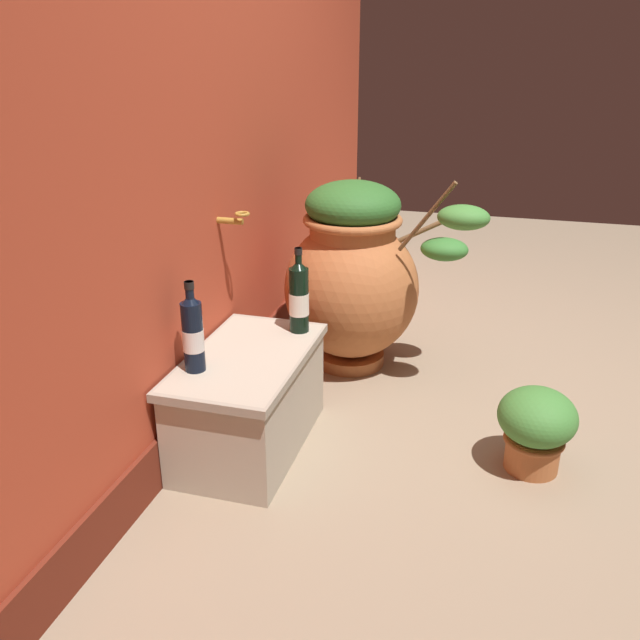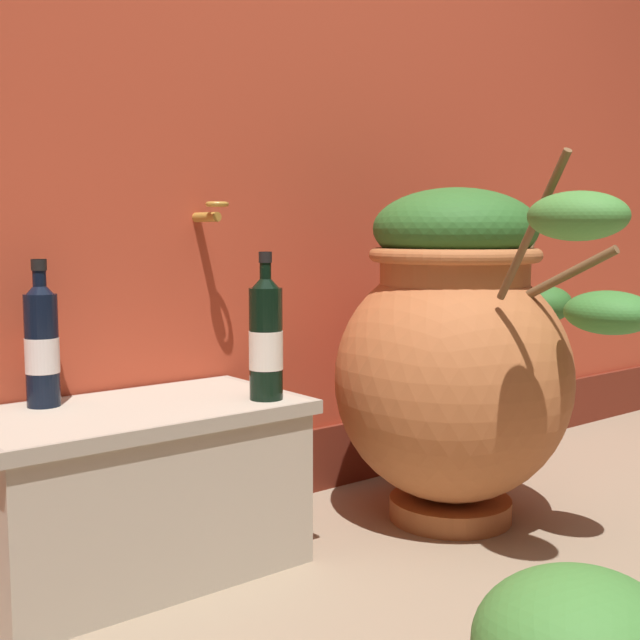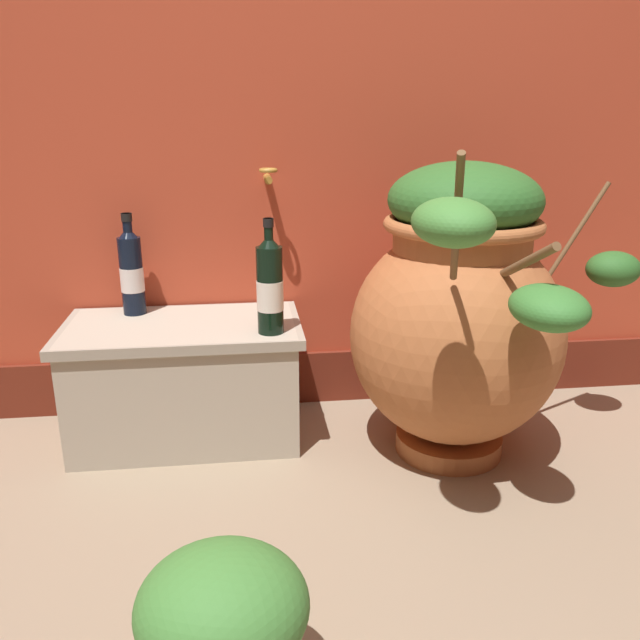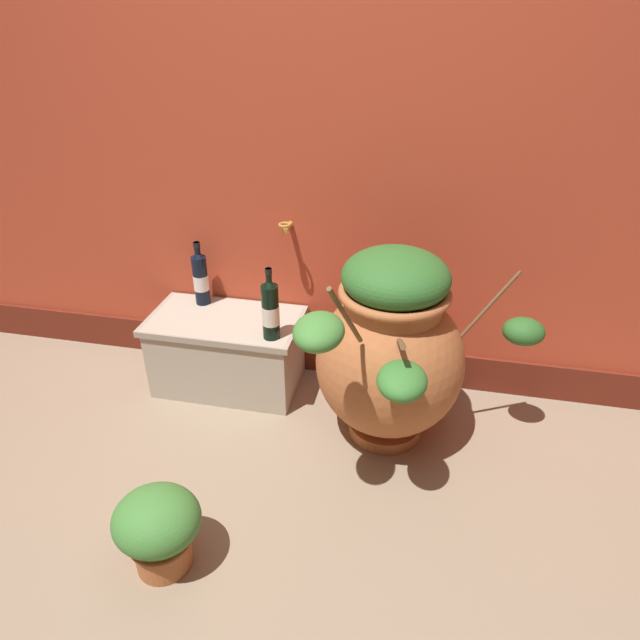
{
  "view_description": "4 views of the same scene",
  "coord_description": "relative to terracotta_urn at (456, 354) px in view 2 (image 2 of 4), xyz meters",
  "views": [
    {
      "loc": [
        -2.41,
        0.06,
        1.39
      ],
      "look_at": [
        -0.06,
        0.73,
        0.38
      ],
      "focal_mm": 37.72,
      "sensor_mm": 36.0,
      "label": 1
    },
    {
      "loc": [
        -1.18,
        -0.69,
        0.74
      ],
      "look_at": [
        0.05,
        0.85,
        0.53
      ],
      "focal_mm": 45.66,
      "sensor_mm": 36.0,
      "label": 2
    },
    {
      "loc": [
        -0.24,
        -0.98,
        0.97
      ],
      "look_at": [
        -0.01,
        0.82,
        0.39
      ],
      "focal_mm": 36.26,
      "sensor_mm": 36.0,
      "label": 3
    },
    {
      "loc": [
        0.47,
        -1.18,
        1.64
      ],
      "look_at": [
        0.03,
        0.9,
        0.41
      ],
      "focal_mm": 30.97,
      "sensor_mm": 36.0,
      "label": 4
    }
  ],
  "objects": [
    {
      "name": "back_wall",
      "position": [
        -0.36,
        0.51,
        0.86
      ],
      "size": [
        4.4,
        0.33,
        2.6
      ],
      "color": "#B74228",
      "rests_on": "ground_plane"
    },
    {
      "name": "terracotta_urn",
      "position": [
        0.0,
        0.0,
        0.0
      ],
      "size": [
        0.89,
        0.88,
        0.91
      ],
      "color": "#B26638",
      "rests_on": "ground_plane"
    },
    {
      "name": "stone_ledge",
      "position": [
        -0.79,
        0.2,
        -0.23
      ],
      "size": [
        0.71,
        0.4,
        0.37
      ],
      "color": "#B2A893",
      "rests_on": "ground_plane"
    },
    {
      "name": "wine_bottle_left",
      "position": [
        -0.52,
        0.09,
        0.08
      ],
      "size": [
        0.08,
        0.08,
        0.33
      ],
      "color": "black",
      "rests_on": "stone_ledge"
    },
    {
      "name": "wine_bottle_middle",
      "position": [
        -0.94,
        0.33,
        0.08
      ],
      "size": [
        0.07,
        0.07,
        0.31
      ],
      "color": "black",
      "rests_on": "stone_ledge"
    }
  ]
}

